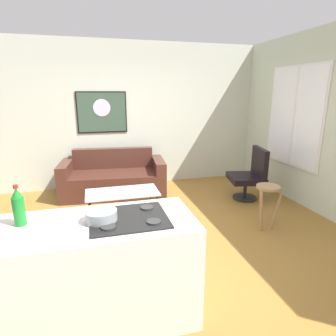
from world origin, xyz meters
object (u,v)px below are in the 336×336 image
Objects in this scene: bar_stool at (267,196)px; mixing_bowl at (101,216)px; couch at (114,179)px; wall_painting at (102,112)px; armchair at (251,175)px; soda_bottle at (19,207)px; coffee_table at (122,194)px.

bar_stool is 2.58× the size of mixing_bowl.
wall_painting reaches higher than couch.
wall_painting is (-2.44, 1.39, 1.04)m from armchair.
mixing_bowl is (-2.61, -2.15, 0.48)m from armchair.
wall_painting is (0.76, 3.44, 0.46)m from soda_bottle.
wall_painting is at bearing 87.23° from mixing_bowl.
soda_bottle is 0.60m from mixing_bowl.
coffee_table is 1.97m from wall_painting.
coffee_table is at bearing -174.15° from armchair.
bar_stool is (1.93, -1.97, 0.20)m from couch.
mixing_bowl is at bearing -9.63° from soda_bottle.
bar_stool reaches higher than coffee_table.
couch is 3.12m from mixing_bowl.
soda_bottle is at bearing -106.75° from couch.
soda_bottle is at bearing -117.12° from coffee_table.
coffee_table is at bearing 155.73° from bar_stool.
armchair is 3.42m from mixing_bowl.
wall_painting is at bearing 150.28° from armchair.
coffee_table is 1.68× the size of bar_stool.
soda_bottle reaches higher than coffee_table.
bar_stool is 3.02m from soda_bottle.
armchair is 3.84m from soda_bottle.
coffee_table is at bearing 62.88° from soda_bottle.
soda_bottle is 1.29× the size of mixing_bowl.
coffee_table is at bearing -84.05° from wall_painting.
wall_painting is (-0.12, 0.51, 1.20)m from couch.
wall_painting is (-0.17, 1.63, 1.09)m from coffee_table.
couch is 2.06× the size of wall_painting.
wall_painting reaches higher than coffee_table.
mixing_bowl is (-0.30, -3.04, 0.64)m from couch.
coffee_table is 2.02m from mixing_bowl.
couch is at bearing 134.36° from bar_stool.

